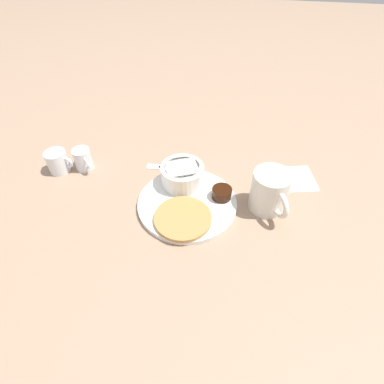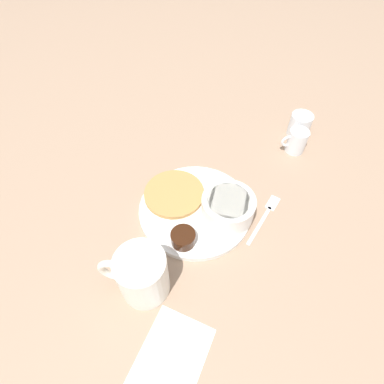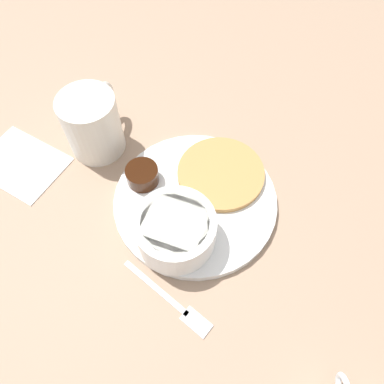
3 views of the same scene
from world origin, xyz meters
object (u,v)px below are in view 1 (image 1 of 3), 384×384
at_px(plate, 187,203).
at_px(fork, 166,167).
at_px(creamer_pitcher_far, 58,161).
at_px(creamer_pitcher_near, 83,159).
at_px(coffee_mug, 270,192).
at_px(bowl, 182,174).

bearing_deg(plate, fork, 123.11).
bearing_deg(creamer_pitcher_far, creamer_pitcher_near, 17.26).
distance_m(creamer_pitcher_near, creamer_pitcher_far, 0.06).
xyz_separation_m(plate, creamer_pitcher_far, (-0.35, 0.07, 0.02)).
bearing_deg(coffee_mug, fork, 159.36).
bearing_deg(fork, coffee_mug, -20.64).
height_order(coffee_mug, fork, coffee_mug).
xyz_separation_m(coffee_mug, creamer_pitcher_near, (-0.47, 0.06, -0.02)).
height_order(creamer_pitcher_near, creamer_pitcher_far, same).
distance_m(bowl, fork, 0.09).
xyz_separation_m(bowl, coffee_mug, (0.21, -0.04, 0.01)).
relative_size(coffee_mug, fork, 0.81).
xyz_separation_m(coffee_mug, fork, (-0.26, 0.10, -0.05)).
bearing_deg(plate, coffee_mug, 7.57).
xyz_separation_m(plate, creamer_pitcher_near, (-0.29, 0.09, 0.02)).
relative_size(plate, fork, 1.67).
bearing_deg(creamer_pitcher_near, plate, -16.75).
bearing_deg(creamer_pitcher_near, bowl, -5.45).
bearing_deg(coffee_mug, plate, -172.43).
bearing_deg(plate, creamer_pitcher_far, 168.97).
relative_size(creamer_pitcher_far, fork, 0.57).
relative_size(plate, creamer_pitcher_near, 3.85).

